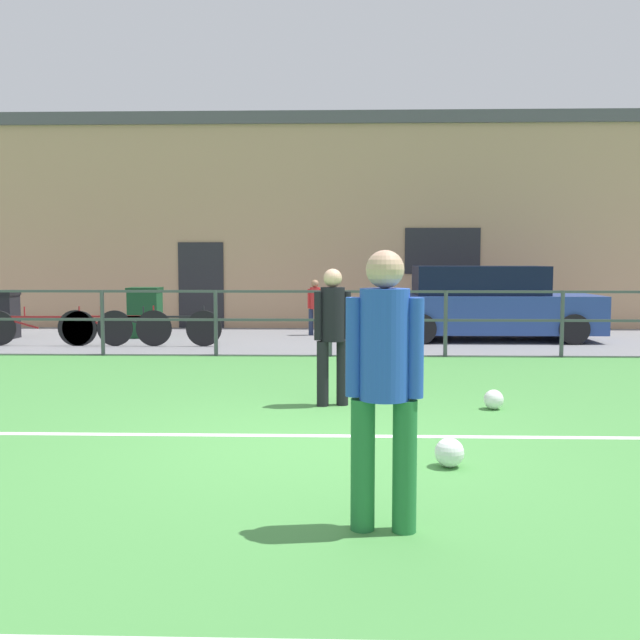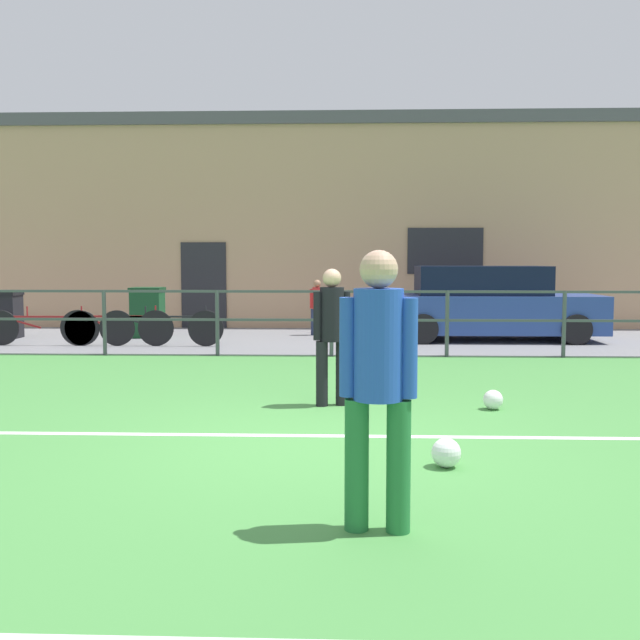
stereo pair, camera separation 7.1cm
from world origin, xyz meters
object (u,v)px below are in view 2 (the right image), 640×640
Objects in this scene: bicycle_parked_0 at (117,327)px; bicycle_parked_2 at (41,327)px; bicycle_parked_1 at (161,327)px; soccer_ball_spare at (493,400)px; trash_bin_1 at (5,315)px; soccer_ball_match at (446,453)px; trash_bin_0 at (148,312)px; parked_car_red at (489,305)px; spectator_child at (317,304)px; player_striker at (378,373)px; player_goalkeeper at (332,328)px.

bicycle_parked_2 is (-1.47, 0.00, -0.01)m from bicycle_parked_0.
soccer_ball_spare is at bearing -47.38° from bicycle_parked_1.
soccer_ball_spare is 9.45m from bicycle_parked_2.
soccer_ball_match is at bearing -48.98° from trash_bin_1.
soccer_ball_spare is at bearing -43.00° from bicycle_parked_0.
bicycle_parked_1 is at bearing -66.19° from trash_bin_0.
bicycle_parked_2 is at bearing -171.47° from parked_car_red.
soccer_ball_match is 0.05× the size of parked_car_red.
spectator_child reaches higher than bicycle_parked_1.
soccer_ball_spare is 9.35m from trash_bin_0.
spectator_child reaches higher than trash_bin_1.
trash_bin_0 is at bearing 118.06° from player_striker.
trash_bin_1 is at bearing 160.83° from bicycle_parked_1.
bicycle_parked_0 is 0.98× the size of bicycle_parked_2.
bicycle_parked_1 is (-3.40, 5.51, -0.52)m from player_goalkeeper.
bicycle_parked_2 is at bearing 180.00° from bicycle_parked_1.
trash_bin_1 reaches higher than bicycle_parked_1.
trash_bin_1 is (-10.17, -0.05, -0.23)m from parked_car_red.
parked_car_red is 4.44× the size of trash_bin_1.
bicycle_parked_0 is 2.24× the size of trash_bin_1.
soccer_ball_spare is 8.32m from bicycle_parked_0.
bicycle_parked_0 reaches higher than soccer_ball_match.
trash_bin_0 reaches higher than bicycle_parked_2.
parked_car_red is at bearing 79.57° from soccer_ball_spare.
trash_bin_0 is (-4.09, 7.07, -0.33)m from player_goalkeeper.
trash_bin_1 reaches higher than soccer_ball_match.
bicycle_parked_2 is at bearing 130.09° from soccer_ball_match.
player_goalkeeper is at bearing -59.94° from trash_bin_0.
parked_car_red is (2.12, 9.30, 0.63)m from soccer_ball_match.
trash_bin_1 is (-6.59, -0.86, -0.19)m from spectator_child.
trash_bin_1 is (-7.43, 10.65, -0.47)m from player_striker.
player_goalkeeper is 3.89m from player_striker.
parked_car_red is at bearing 10.20° from bicycle_parked_0.
parked_car_red is (2.74, 10.70, -0.24)m from player_striker.
bicycle_parked_1 reaches higher than soccer_ball_spare.
trash_bin_0 is (0.17, 1.56, 0.18)m from bicycle_parked_0.
player_striker is 1.62× the size of trash_bin_0.
soccer_ball_match is at bearing -102.86° from parked_car_red.
bicycle_parked_0 reaches higher than bicycle_parked_2.
parked_car_red reaches higher than trash_bin_1.
trash_bin_1 is (-8.88, 6.94, 0.41)m from soccer_ball_spare.
player_striker reaches higher than parked_car_red.
bicycle_parked_2 is 2.28m from trash_bin_0.
bicycle_parked_1 is (-2.92, -2.14, -0.33)m from spectator_child.
player_striker is 1.42× the size of spectator_child.
trash_bin_0 is (-3.61, -0.57, -0.15)m from spectator_child.
trash_bin_0 is (-7.19, 0.24, -0.19)m from parked_car_red.
player_striker is 0.40× the size of parked_car_red.
soccer_ball_spare is at bearing -100.43° from parked_car_red.
player_goalkeeper is 0.36× the size of parked_car_red.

